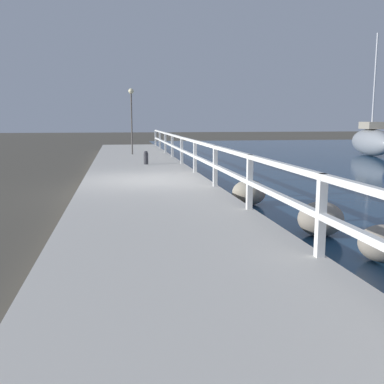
% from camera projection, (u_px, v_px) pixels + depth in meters
% --- Properties ---
extents(ground_plane, '(120.00, 120.00, 0.00)m').
position_uv_depth(ground_plane, '(146.00, 192.00, 12.37)').
color(ground_plane, '#4C473D').
extents(dock_walkway, '(3.44, 36.00, 0.35)m').
position_uv_depth(dock_walkway, '(146.00, 186.00, 12.34)').
color(dock_walkway, beige).
rests_on(dock_walkway, ground).
extents(railing, '(0.10, 32.50, 1.01)m').
position_uv_depth(railing, '(204.00, 154.00, 12.47)').
color(railing, white).
rests_on(railing, dock_walkway).
extents(boulder_far_strip, '(0.70, 0.63, 0.52)m').
position_uv_depth(boulder_far_strip, '(383.00, 243.00, 6.31)').
color(boulder_far_strip, gray).
rests_on(boulder_far_strip, ground).
extents(boulder_near_dock, '(0.79, 0.71, 0.59)m').
position_uv_depth(boulder_near_dock, '(249.00, 192.00, 10.51)').
color(boulder_near_dock, gray).
rests_on(boulder_near_dock, ground).
extents(boulder_upstream, '(0.79, 0.71, 0.60)m').
position_uv_depth(boulder_upstream, '(321.00, 219.00, 7.71)').
color(boulder_upstream, gray).
rests_on(boulder_upstream, ground).
extents(mooring_bollard, '(0.17, 0.17, 0.49)m').
position_uv_depth(mooring_bollard, '(146.00, 158.00, 16.60)').
color(mooring_bollard, '#333338').
rests_on(mooring_bollard, dock_walkway).
extents(dock_lamp, '(0.25, 0.25, 3.08)m').
position_uv_depth(dock_lamp, '(131.00, 107.00, 21.06)').
color(dock_lamp, '#514C47').
rests_on(dock_lamp, dock_walkway).
extents(sailboat_gray, '(2.07, 4.92, 6.58)m').
position_uv_depth(sailboat_gray, '(371.00, 141.00, 24.98)').
color(sailboat_gray, gray).
rests_on(sailboat_gray, water_surface).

